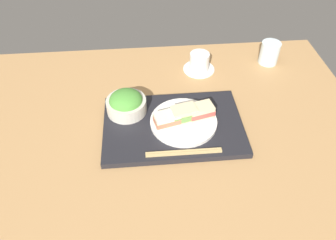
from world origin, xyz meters
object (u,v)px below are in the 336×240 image
object	(u,v)px
sandwich_far	(201,111)
sandwich_plate	(184,122)
drinking_glass	(269,53)
chopsticks_pair	(184,152)
sandwich_near	(167,120)
coffee_cup	(199,62)
sandwich_middle	(184,115)
salad_bowl	(126,103)

from	to	relation	value
sandwich_far	sandwich_plate	bearing A→B (deg)	-166.94
sandwich_plate	drinking_glass	world-z (taller)	drinking_glass
chopsticks_pair	sandwich_near	bearing A→B (deg)	110.47
sandwich_plate	sandwich_near	world-z (taller)	sandwich_near
chopsticks_pair	coffee_cup	world-z (taller)	coffee_cup
sandwich_near	drinking_glass	distance (cm)	57.52
sandwich_far	sandwich_middle	bearing A→B (deg)	-166.94
sandwich_plate	chopsticks_pair	size ratio (longest dim) A/B	0.95
sandwich_plate	drinking_glass	bearing A→B (deg)	41.45
sandwich_far	salad_bowl	size ratio (longest dim) A/B	0.69
sandwich_far	coffee_cup	world-z (taller)	sandwich_far
sandwich_plate	sandwich_near	size ratio (longest dim) A/B	2.47
drinking_glass	sandwich_near	bearing A→B (deg)	-141.28
sandwich_plate	coffee_cup	size ratio (longest dim) A/B	1.68
sandwich_near	coffee_cup	size ratio (longest dim) A/B	0.68
coffee_cup	drinking_glass	bearing A→B (deg)	5.02
sandwich_near	sandwich_middle	distance (cm)	5.77
coffee_cup	sandwich_middle	bearing A→B (deg)	-107.59
chopsticks_pair	sandwich_middle	bearing A→B (deg)	83.27
sandwich_plate	sandwich_middle	xyz separation A→B (cm)	(-0.00, -0.00, 3.28)
sandwich_far	coffee_cup	bearing A→B (deg)	81.54
salad_bowl	drinking_glass	world-z (taller)	salad_bowl
sandwich_far	salad_bowl	bearing A→B (deg)	164.93
drinking_glass	coffee_cup	bearing A→B (deg)	-174.98
sandwich_plate	salad_bowl	world-z (taller)	salad_bowl
sandwich_middle	sandwich_far	size ratio (longest dim) A/B	1.02
sandwich_near	sandwich_far	size ratio (longest dim) A/B	0.96
sandwich_plate	chopsticks_pair	bearing A→B (deg)	-96.73
sandwich_near	chopsticks_pair	bearing A→B (deg)	-69.53
sandwich_far	salad_bowl	distance (cm)	24.86
sandwich_plate	drinking_glass	xyz separation A→B (cm)	(39.27, 34.68, 1.80)
sandwich_middle	salad_bowl	bearing A→B (deg)	157.13
salad_bowl	sandwich_near	bearing A→B (deg)	-35.29
sandwich_middle	sandwich_near	bearing A→B (deg)	-166.94
sandwich_middle	sandwich_far	distance (cm)	5.75
salad_bowl	drinking_glass	distance (cm)	63.65
chopsticks_pair	drinking_glass	bearing A→B (deg)	49.13
sandwich_near	chopsticks_pair	distance (cm)	12.26
sandwich_plate	sandwich_near	xyz separation A→B (cm)	(-5.60, -1.30, 2.87)
sandwich_far	sandwich_near	bearing A→B (deg)	-166.94
sandwich_near	sandwich_far	xyz separation A→B (cm)	(11.20, 2.60, 0.21)
sandwich_far	salad_bowl	xyz separation A→B (cm)	(-24.00, 6.46, -0.28)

